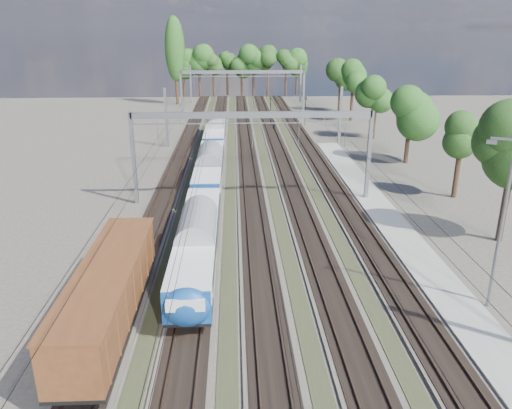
{
  "coord_description": "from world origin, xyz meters",
  "views": [
    {
      "loc": [
        -1.74,
        -17.33,
        16.54
      ],
      "look_at": [
        -0.03,
        21.18,
        2.8
      ],
      "focal_mm": 35.0,
      "sensor_mm": 36.0,
      "label": 1
    }
  ],
  "objects_px": {
    "signal_far": "(305,107)",
    "lamp_post": "(501,218)",
    "emu_train": "(209,164)",
    "freight_boxcar": "(109,292)",
    "worker": "(274,125)",
    "signal_near": "(271,107)"
  },
  "relations": [
    {
      "from": "freight_boxcar",
      "to": "worker",
      "type": "relative_size",
      "value": 8.86
    },
    {
      "from": "lamp_post",
      "to": "emu_train",
      "type": "bearing_deg",
      "value": 148.1
    },
    {
      "from": "worker",
      "to": "signal_far",
      "type": "height_order",
      "value": "signal_far"
    },
    {
      "from": "signal_near",
      "to": "lamp_post",
      "type": "relative_size",
      "value": 0.51
    },
    {
      "from": "signal_near",
      "to": "freight_boxcar",
      "type": "bearing_deg",
      "value": -99.11
    },
    {
      "from": "freight_boxcar",
      "to": "signal_far",
      "type": "height_order",
      "value": "signal_far"
    },
    {
      "from": "freight_boxcar",
      "to": "worker",
      "type": "height_order",
      "value": "freight_boxcar"
    },
    {
      "from": "emu_train",
      "to": "freight_boxcar",
      "type": "xyz_separation_m",
      "value": [
        -4.5,
        -27.56,
        -0.09
      ]
    },
    {
      "from": "signal_far",
      "to": "lamp_post",
      "type": "height_order",
      "value": "lamp_post"
    },
    {
      "from": "freight_boxcar",
      "to": "signal_near",
      "type": "height_order",
      "value": "signal_near"
    },
    {
      "from": "signal_far",
      "to": "worker",
      "type": "bearing_deg",
      "value": -155.1
    },
    {
      "from": "emu_train",
      "to": "lamp_post",
      "type": "xyz_separation_m",
      "value": [
        18.4,
        -26.25,
        3.51
      ]
    },
    {
      "from": "emu_train",
      "to": "lamp_post",
      "type": "height_order",
      "value": "lamp_post"
    },
    {
      "from": "signal_near",
      "to": "worker",
      "type": "bearing_deg",
      "value": -78.15
    },
    {
      "from": "freight_boxcar",
      "to": "lamp_post",
      "type": "relative_size",
      "value": 1.36
    },
    {
      "from": "freight_boxcar",
      "to": "lamp_post",
      "type": "distance_m",
      "value": 23.22
    },
    {
      "from": "emu_train",
      "to": "lamp_post",
      "type": "bearing_deg",
      "value": -54.98
    },
    {
      "from": "emu_train",
      "to": "signal_far",
      "type": "distance_m",
      "value": 38.6
    },
    {
      "from": "emu_train",
      "to": "signal_far",
      "type": "xyz_separation_m",
      "value": [
        15.43,
        35.38,
        0.76
      ]
    },
    {
      "from": "emu_train",
      "to": "worker",
      "type": "height_order",
      "value": "emu_train"
    },
    {
      "from": "lamp_post",
      "to": "signal_far",
      "type": "bearing_deg",
      "value": 115.83
    },
    {
      "from": "freight_boxcar",
      "to": "lamp_post",
      "type": "xyz_separation_m",
      "value": [
        22.9,
        1.31,
        3.6
      ]
    }
  ]
}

